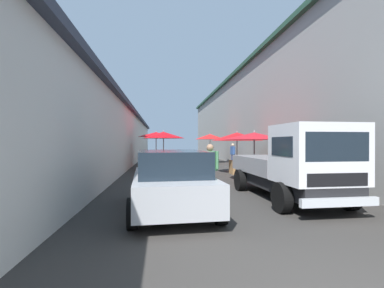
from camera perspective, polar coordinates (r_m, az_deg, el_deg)
The scene contains 13 objects.
ground at distance 15.88m, azimuth 0.51°, elevation -5.64°, with size 90.00×90.00×0.00m, color #33302D.
building_left_whitewash at distance 18.74m, azimuth -23.32°, elevation 1.29°, with size 49.80×7.50×3.93m.
building_right_concrete at distance 20.28m, azimuth 20.88°, elevation 5.69°, with size 49.80×7.50×7.10m.
fruit_stall_near_right at distance 14.88m, azimuth 9.21°, elevation 0.81°, with size 2.72×2.72×2.25m.
fruit_stall_mid_lane at distance 19.21m, azimuth -7.35°, elevation 1.00°, with size 2.44×2.44×2.43m.
fruit_stall_far_left at distance 11.82m, azimuth 12.65°, elevation 0.23°, with size 2.59×2.59×2.14m.
fruit_stall_near_left at distance 17.00m, azimuth -5.81°, elevation 0.84°, with size 2.60×2.60×2.38m.
fruit_stall_far_right at distance 22.33m, azimuth 3.66°, elevation 0.95°, with size 2.39×2.39×2.40m.
hatchback_car at distance 6.75m, azimuth -4.33°, elevation -7.42°, with size 4.01×2.11×1.45m.
delivery_truck at distance 7.84m, azimuth 21.43°, elevation -4.14°, with size 4.97×2.09×2.08m.
vendor_by_crates at distance 8.58m, azimuth 3.72°, elevation -4.54°, with size 0.51×0.45×1.60m.
vendor_in_shade at distance 20.23m, azimuth 8.34°, elevation -1.79°, with size 0.63×0.27×1.58m.
parked_scooter at distance 10.99m, azimuth 17.85°, elevation -5.96°, with size 1.67×0.58×1.14m.
Camera 1 is at (-2.18, 1.92, 1.64)m, focal length 26.03 mm.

